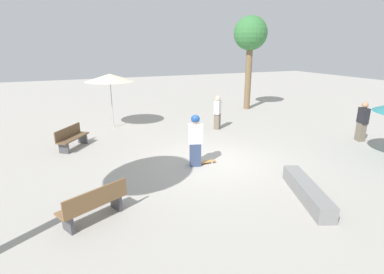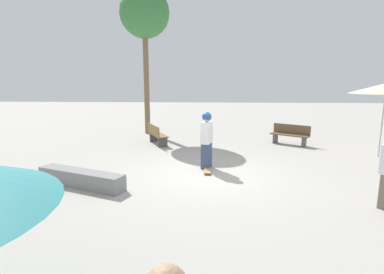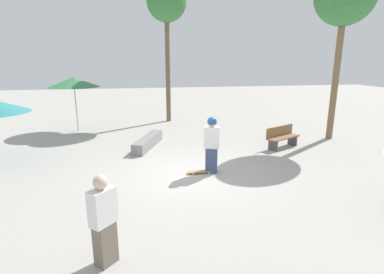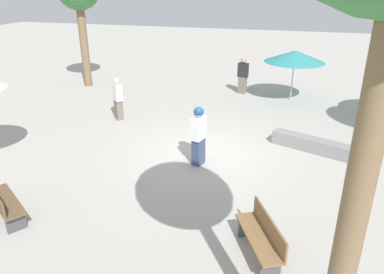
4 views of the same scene
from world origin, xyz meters
name	(u,v)px [view 2 (image 2 of 4)]	position (x,y,z in m)	size (l,w,h in m)	color
ground_plane	(208,175)	(0.00, 0.00, 0.00)	(60.00, 60.00, 0.00)	#ADA8A0
skater_main	(207,138)	(0.06, -0.70, 0.95)	(0.38, 0.52, 1.76)	#38476B
skateboard	(207,170)	(0.03, -0.35, 0.06)	(0.21, 0.80, 0.07)	#B7844C
concrete_ledge	(81,178)	(3.29, 1.10, 0.21)	(2.53, 1.34, 0.42)	gray
bench_near	(290,135)	(-3.50, -4.45, 0.43)	(1.56, 1.29, 0.85)	#47474C
bench_far	(157,135)	(2.20, -4.16, 0.43)	(1.10, 1.63, 0.85)	#47474C
palm_tree_center_left	(145,15)	(3.15, -6.93, 5.86)	(2.43, 2.43, 7.16)	brown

